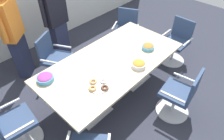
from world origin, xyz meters
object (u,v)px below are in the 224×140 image
Objects in this scene: office_chair_3 at (13,126)px; donut_platter at (99,85)px; office_chair_5 at (180,96)px; office_chair_0 at (176,44)px; office_chair_1 at (126,33)px; person_standing_1 at (57,21)px; snack_bowl_pretzels at (148,47)px; office_chair_2 at (55,61)px; snack_bowl_candy_mix at (45,78)px; snack_bowl_chips_orange at (139,64)px; person_standing_0 at (14,33)px; conference_table at (112,67)px.

office_chair_3 is 1.28m from donut_platter.
office_chair_0 is at bearing 24.78° from office_chair_5.
office_chair_1 is 0.55× the size of person_standing_1.
snack_bowl_pretzels is at bearing 86.25° from office_chair_0.
office_chair_1 is 1.00× the size of office_chair_2.
snack_bowl_candy_mix is (-1.36, 1.46, 0.39)m from office_chair_5.
office_chair_1 is 4.13× the size of snack_bowl_chips_orange.
office_chair_0 is 2.46m from office_chair_2.
office_chair_0 is at bearing 118.62° from office_chair_2.
office_chair_2 reaches higher than snack_bowl_chips_orange.
office_chair_3 is 2.92× the size of donut_platter.
person_standing_0 reaches higher than office_chair_3.
snack_bowl_pretzels is at bearing 0.77° from donut_platter.
person_standing_0 reaches higher than snack_bowl_candy_mix.
conference_table is at bearing 160.58° from snack_bowl_pretzels.
office_chair_3 is at bearing 15.37° from person_standing_0.
person_standing_0 is 2.23m from snack_bowl_chips_orange.
office_chair_5 is at bearing 71.96° from person_standing_0.
office_chair_1 is 2.92m from office_chair_3.
office_chair_2 is 1.00× the size of office_chair_5.
person_standing_1 is 1.97m from snack_bowl_chips_orange.
snack_bowl_chips_orange is (0.09, -1.97, -0.06)m from person_standing_1.
office_chair_2 is at bearing 129.23° from snack_bowl_pretzels.
conference_table is at bearing 79.89° from office_chair_0.
person_standing_0 is at bearing -83.76° from office_chair_2.
office_chair_0 is (1.63, -0.30, -0.22)m from conference_table.
conference_table is at bearing 83.29° from office_chair_2.
person_standing_0 reaches higher than snack_bowl_pretzels.
person_standing_1 is at bearing 48.21° from snack_bowl_candy_mix.
snack_bowl_pretzels is at bearing 84.00° from office_chair_3.
person_standing_1 is (0.48, 0.50, 0.46)m from office_chair_2.
office_chair_0 is 1.11m from office_chair_1.
person_standing_1 is 6.85× the size of snack_bowl_candy_mix.
office_chair_5 is at bearing 122.16° from office_chair_0.
snack_bowl_pretzels is 0.52m from snack_bowl_chips_orange.
donut_platter is (1.09, -0.55, 0.36)m from office_chair_3.
snack_bowl_candy_mix is at bearing 159.18° from snack_bowl_pretzels.
donut_platter is at bearing 92.91° from office_chair_1.
person_standing_0 is at bearing 97.12° from donut_platter.
office_chair_2 is at bearing 56.45° from office_chair_0.
office_chair_3 and office_chair_5 have the same top height.
snack_bowl_pretzels is (1.63, -0.62, -0.00)m from snack_bowl_candy_mix.
office_chair_1 reaches higher than snack_bowl_chips_orange.
office_chair_2 is 1.37m from donut_platter.
office_chair_2 is at bearing 38.19° from person_standing_1.
office_chair_5 reaches higher than snack_bowl_chips_orange.
office_chair_1 is (-0.39, 1.05, 0.00)m from office_chair_0.
office_chair_5 reaches higher than conference_table.
office_chair_0 is at bearing 100.07° from person_standing_0.
office_chair_0 reaches higher than donut_platter.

